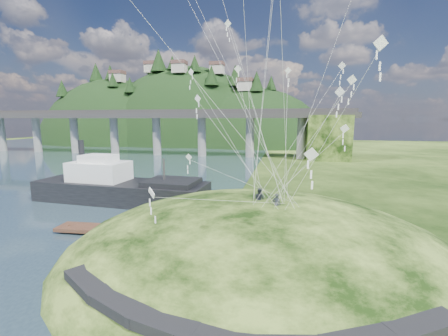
# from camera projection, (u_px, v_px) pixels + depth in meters

# --- Properties ---
(ground) EXTENTS (320.00, 320.00, 0.00)m
(ground) POSITION_uv_depth(u_px,v_px,m) (165.00, 257.00, 25.95)
(ground) COLOR black
(ground) RESTS_ON ground
(grass_hill) EXTENTS (36.00, 32.00, 13.00)m
(grass_hill) POSITION_uv_depth(u_px,v_px,m) (259.00, 271.00, 26.52)
(grass_hill) COLOR black
(grass_hill) RESTS_ON ground
(footpath) EXTENTS (22.29, 5.84, 0.83)m
(footpath) POSITION_uv_depth(u_px,v_px,m) (228.00, 319.00, 14.70)
(footpath) COLOR black
(footpath) RESTS_ON ground
(bridge) EXTENTS (160.00, 11.00, 15.00)m
(bridge) POSITION_uv_depth(u_px,v_px,m) (172.00, 126.00, 97.40)
(bridge) COLOR #2D2B2B
(bridge) RESTS_ON ground
(far_ridge) EXTENTS (153.00, 70.00, 94.50)m
(far_ridge) POSITION_uv_depth(u_px,v_px,m) (179.00, 157.00, 153.94)
(far_ridge) COLOR black
(far_ridge) RESTS_ON ground
(work_barge) EXTENTS (25.51, 8.29, 8.81)m
(work_barge) POSITION_uv_depth(u_px,v_px,m) (118.00, 187.00, 43.16)
(work_barge) COLOR black
(work_barge) RESTS_ON ground
(wooden_dock) EXTENTS (14.75, 3.25, 1.05)m
(wooden_dock) POSITION_uv_depth(u_px,v_px,m) (125.00, 230.00, 30.99)
(wooden_dock) COLOR #3E2419
(wooden_dock) RESTS_ON ground
(kite_flyers) EXTENTS (2.45, 2.17, 1.99)m
(kite_flyers) POSITION_uv_depth(u_px,v_px,m) (264.00, 190.00, 25.16)
(kite_flyers) COLOR #22272E
(kite_flyers) RESTS_ON ground
(kite_swarm) EXTENTS (18.39, 17.37, 21.82)m
(kite_swarm) POSITION_uv_depth(u_px,v_px,m) (253.00, 42.00, 24.17)
(kite_swarm) COLOR white
(kite_swarm) RESTS_ON ground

